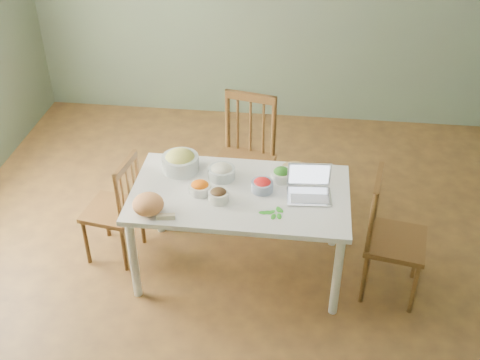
% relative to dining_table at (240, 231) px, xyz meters
% --- Properties ---
extents(floor, '(5.00, 5.00, 0.00)m').
position_rel_dining_table_xyz_m(floor, '(0.07, -0.04, -0.35)').
color(floor, '#4E3420').
rests_on(floor, ground).
extents(dining_table, '(1.51, 0.85, 0.71)m').
position_rel_dining_table_xyz_m(dining_table, '(0.00, 0.00, 0.00)').
color(dining_table, white).
rests_on(dining_table, floor).
extents(chair_far, '(0.54, 0.52, 1.03)m').
position_rel_dining_table_xyz_m(chair_far, '(-0.06, 0.67, 0.16)').
color(chair_far, '#432B11').
rests_on(chair_far, floor).
extents(chair_left, '(0.42, 0.43, 0.86)m').
position_rel_dining_table_xyz_m(chair_left, '(-0.97, 0.06, 0.08)').
color(chair_left, '#432B11').
rests_on(chair_left, floor).
extents(chair_right, '(0.46, 0.48, 0.94)m').
position_rel_dining_table_xyz_m(chair_right, '(1.09, -0.09, 0.12)').
color(chair_right, '#432B11').
rests_on(chair_right, floor).
extents(bread_boule, '(0.27, 0.27, 0.14)m').
position_rel_dining_table_xyz_m(bread_boule, '(-0.57, -0.30, 0.42)').
color(bread_boule, '#CC8149').
rests_on(bread_boule, dining_table).
extents(butter_stick, '(0.13, 0.05, 0.03)m').
position_rel_dining_table_xyz_m(butter_stick, '(-0.44, -0.35, 0.37)').
color(butter_stick, beige).
rests_on(butter_stick, dining_table).
extents(bowl_squash, '(0.33, 0.33, 0.15)m').
position_rel_dining_table_xyz_m(bowl_squash, '(-0.46, 0.22, 0.43)').
color(bowl_squash, '#EDCB5F').
rests_on(bowl_squash, dining_table).
extents(bowl_carrot, '(0.18, 0.18, 0.09)m').
position_rel_dining_table_xyz_m(bowl_carrot, '(-0.27, -0.04, 0.40)').
color(bowl_carrot, '#D86602').
rests_on(bowl_carrot, dining_table).
extents(bowl_onion, '(0.21, 0.21, 0.10)m').
position_rel_dining_table_xyz_m(bowl_onion, '(-0.15, 0.16, 0.41)').
color(bowl_onion, silver).
rests_on(bowl_onion, dining_table).
extents(bowl_mushroom, '(0.17, 0.17, 0.09)m').
position_rel_dining_table_xyz_m(bowl_mushroom, '(-0.13, -0.12, 0.40)').
color(bowl_mushroom, black).
rests_on(bowl_mushroom, dining_table).
extents(bowl_redpep, '(0.15, 0.15, 0.09)m').
position_rel_dining_table_xyz_m(bowl_redpep, '(0.15, 0.04, 0.40)').
color(bowl_redpep, red).
rests_on(bowl_redpep, dining_table).
extents(bowl_broccoli, '(0.17, 0.17, 0.09)m').
position_rel_dining_table_xyz_m(bowl_broccoli, '(0.28, 0.18, 0.40)').
color(bowl_broccoli, '#165D10').
rests_on(bowl_broccoli, dining_table).
extents(flatbread, '(0.26, 0.26, 0.02)m').
position_rel_dining_table_xyz_m(flatbread, '(0.36, 0.31, 0.36)').
color(flatbread, tan).
rests_on(flatbread, dining_table).
extents(basil_bunch, '(0.18, 0.18, 0.02)m').
position_rel_dining_table_xyz_m(basil_bunch, '(0.23, -0.21, 0.36)').
color(basil_bunch, '#20721D').
rests_on(basil_bunch, dining_table).
extents(laptop, '(0.32, 0.26, 0.21)m').
position_rel_dining_table_xyz_m(laptop, '(0.48, -0.01, 0.46)').
color(laptop, silver).
rests_on(laptop, dining_table).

